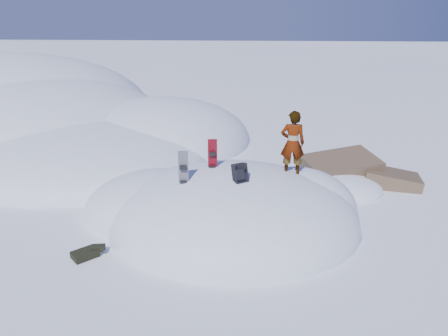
{
  "coord_description": "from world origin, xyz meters",
  "views": [
    {
      "loc": [
        0.31,
        -10.85,
        5.75
      ],
      "look_at": [
        -0.27,
        0.3,
        1.49
      ],
      "focal_mm": 35.0,
      "sensor_mm": 36.0,
      "label": 1
    }
  ],
  "objects_px": {
    "snowboard_red": "(213,162)",
    "backpack": "(240,173)",
    "snowboard_dark": "(184,176)",
    "person": "(293,143)"
  },
  "relations": [
    {
      "from": "snowboard_red",
      "to": "snowboard_dark",
      "type": "relative_size",
      "value": 0.98
    },
    {
      "from": "snowboard_red",
      "to": "backpack",
      "type": "distance_m",
      "value": 1.22
    },
    {
      "from": "snowboard_dark",
      "to": "backpack",
      "type": "height_order",
      "value": "snowboard_dark"
    },
    {
      "from": "snowboard_red",
      "to": "person",
      "type": "distance_m",
      "value": 2.25
    },
    {
      "from": "snowboard_dark",
      "to": "backpack",
      "type": "bearing_deg",
      "value": -5.41
    },
    {
      "from": "person",
      "to": "snowboard_dark",
      "type": "bearing_deg",
      "value": 21.15
    },
    {
      "from": "backpack",
      "to": "person",
      "type": "distance_m",
      "value": 1.87
    },
    {
      "from": "backpack",
      "to": "snowboard_dark",
      "type": "bearing_deg",
      "value": 147.82
    },
    {
      "from": "snowboard_dark",
      "to": "backpack",
      "type": "relative_size",
      "value": 2.4
    },
    {
      "from": "snowboard_red",
      "to": "backpack",
      "type": "height_order",
      "value": "snowboard_red"
    }
  ]
}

